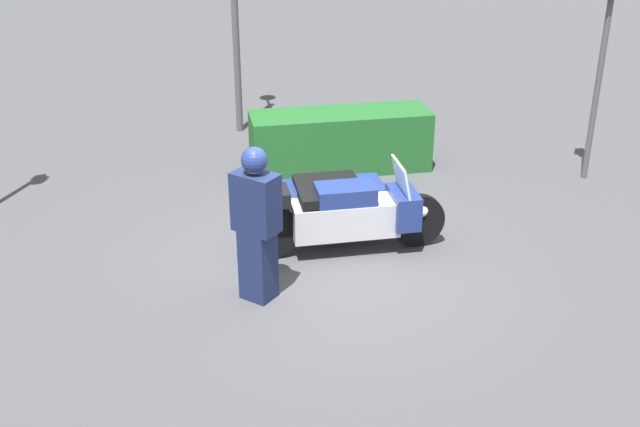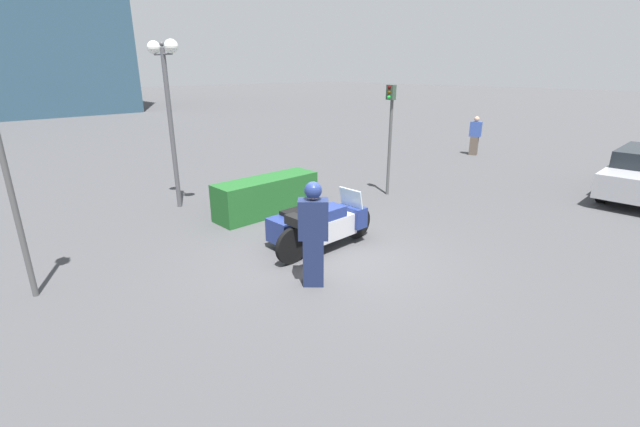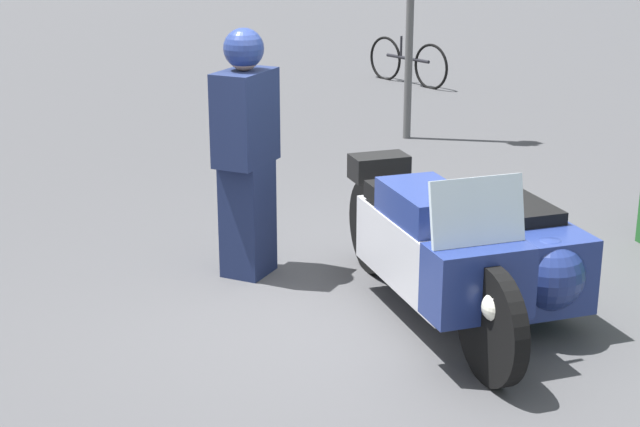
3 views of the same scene
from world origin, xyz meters
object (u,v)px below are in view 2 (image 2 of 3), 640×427
object	(u,v)px
traffic_light_near	(390,124)
pedestrian_bystander	(475,136)
police_motorcycle	(317,223)
hedge_bush_curbside	(267,196)
twin_lamp_post	(166,85)
officer_rider	(313,232)
traffic_light_far	(3,151)

from	to	relation	value
traffic_light_near	pedestrian_bystander	xyz separation A→B (m)	(7.60, 1.22, -1.27)
police_motorcycle	hedge_bush_curbside	size ratio (longest dim) A/B	0.93
police_motorcycle	traffic_light_near	bearing A→B (deg)	18.52
twin_lamp_post	pedestrian_bystander	bearing A→B (deg)	-8.73
traffic_light_near	pedestrian_bystander	bearing A→B (deg)	-164.10
pedestrian_bystander	officer_rider	bearing A→B (deg)	-2.06
police_motorcycle	pedestrian_bystander	world-z (taller)	pedestrian_bystander
hedge_bush_curbside	pedestrian_bystander	size ratio (longest dim) A/B	1.71
pedestrian_bystander	twin_lamp_post	bearing A→B (deg)	-27.18
traffic_light_far	officer_rider	bearing A→B (deg)	-50.27
police_motorcycle	officer_rider	distance (m)	1.81
officer_rider	traffic_light_near	xyz separation A→B (m)	(5.36, 2.58, 1.11)
officer_rider	twin_lamp_post	xyz separation A→B (m)	(0.33, 5.75, 2.20)
hedge_bush_curbside	twin_lamp_post	distance (m)	3.70
officer_rider	pedestrian_bystander	distance (m)	13.50
police_motorcycle	officer_rider	bearing A→B (deg)	-135.29
traffic_light_near	pedestrian_bystander	size ratio (longest dim) A/B	1.92
officer_rider	traffic_light_far	world-z (taller)	traffic_light_far
twin_lamp_post	traffic_light_far	bearing A→B (deg)	-144.06
officer_rider	hedge_bush_curbside	distance (m)	4.06
twin_lamp_post	pedestrian_bystander	xyz separation A→B (m)	(12.62, -1.94, -2.36)
officer_rider	traffic_light_near	size ratio (longest dim) A/B	0.59
officer_rider	police_motorcycle	bearing A→B (deg)	178.39
police_motorcycle	twin_lamp_post	size ratio (longest dim) A/B	0.62
twin_lamp_post	pedestrian_bystander	size ratio (longest dim) A/B	2.59
officer_rider	pedestrian_bystander	world-z (taller)	officer_rider
pedestrian_bystander	hedge_bush_curbside	bearing A→B (deg)	-17.57
pedestrian_bystander	police_motorcycle	bearing A→B (deg)	-5.98
officer_rider	twin_lamp_post	world-z (taller)	twin_lamp_post
traffic_light_near	traffic_light_far	xyz separation A→B (m)	(-8.97, 0.30, 0.33)
hedge_bush_curbside	twin_lamp_post	world-z (taller)	twin_lamp_post
traffic_light_far	twin_lamp_post	bearing A→B (deg)	24.27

